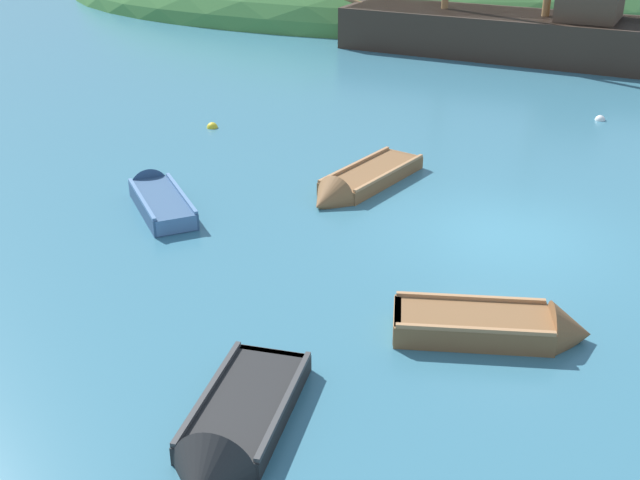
% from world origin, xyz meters
% --- Properties ---
extents(ground_plane, '(120.00, 120.00, 0.00)m').
position_xyz_m(ground_plane, '(0.00, 0.00, 0.00)').
color(ground_plane, teal).
extents(sailing_ship, '(15.21, 6.32, 10.83)m').
position_xyz_m(sailing_ship, '(-0.93, 17.77, 0.62)').
color(sailing_ship, '#38281E').
rests_on(sailing_ship, ground).
extents(rowboat_portside, '(3.27, 1.50, 1.03)m').
position_xyz_m(rowboat_portside, '(0.05, -3.90, 0.14)').
color(rowboat_portside, brown).
rests_on(rowboat_portside, ground).
extents(rowboat_near_dock, '(1.20, 3.11, 1.13)m').
position_xyz_m(rowboat_near_dock, '(-3.29, -7.37, 0.08)').
color(rowboat_near_dock, black).
rests_on(rowboat_near_dock, ground).
extents(rowboat_outer_left, '(2.41, 3.93, 1.02)m').
position_xyz_m(rowboat_outer_left, '(-3.51, 1.85, 0.10)').
color(rowboat_outer_left, brown).
rests_on(rowboat_outer_left, ground).
extents(rowboat_center, '(2.70, 3.08, 0.91)m').
position_xyz_m(rowboat_center, '(-7.68, -0.20, 0.13)').
color(rowboat_center, '#335175').
rests_on(rowboat_center, ground).
extents(buoy_white, '(0.30, 0.30, 0.30)m').
position_xyz_m(buoy_white, '(2.47, 9.13, 0.00)').
color(buoy_white, white).
rests_on(buoy_white, ground).
extents(buoy_yellow, '(0.32, 0.32, 0.32)m').
position_xyz_m(buoy_yellow, '(-8.63, 5.54, 0.00)').
color(buoy_yellow, yellow).
rests_on(buoy_yellow, ground).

